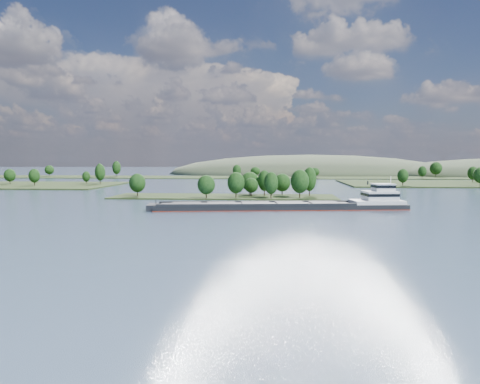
{
  "coord_description": "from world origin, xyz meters",
  "views": [
    {
      "loc": [
        23.82,
        -29.12,
        17.36
      ],
      "look_at": [
        11.16,
        130.0,
        6.0
      ],
      "focal_mm": 35.0,
      "sensor_mm": 36.0,
      "label": 1
    }
  ],
  "objects": [
    {
      "name": "cargo_barge",
      "position": [
        30.59,
        132.25,
        1.51
      ],
      "size": [
        89.34,
        22.91,
        12.0
      ],
      "color": "black",
      "rests_on": "ground"
    },
    {
      "name": "tree_island",
      "position": [
        6.89,
        179.17,
        3.93
      ],
      "size": [
        100.0,
        31.24,
        14.25
      ],
      "color": "black",
      "rests_on": "ground"
    },
    {
      "name": "back_shoreline",
      "position": [
        10.43,
        399.81,
        0.8
      ],
      "size": [
        900.0,
        60.0,
        15.87
      ],
      "color": "black",
      "rests_on": "ground"
    },
    {
      "name": "hill_west",
      "position": [
        60.0,
        500.0,
        0.0
      ],
      "size": [
        320.0,
        160.0,
        44.0
      ],
      "primitive_type": "ellipsoid",
      "color": "#3C4932",
      "rests_on": "ground"
    },
    {
      "name": "ground",
      "position": [
        0.0,
        120.0,
        0.0
      ],
      "size": [
        1800.0,
        1800.0,
        0.0
      ],
      "primitive_type": "plane",
      "color": "#3A4F65",
      "rests_on": "ground"
    }
  ]
}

